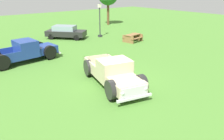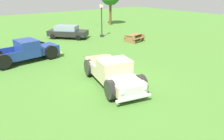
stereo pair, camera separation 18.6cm
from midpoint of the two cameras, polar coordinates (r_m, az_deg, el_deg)
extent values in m
plane|color=#477A2D|center=(13.23, 0.76, -3.27)|extent=(80.00, 80.00, 0.00)
cube|color=#C6B793|center=(11.26, 3.32, -3.94)|extent=(1.94, 1.93, 0.58)
cube|color=silver|center=(10.62, 5.36, -5.59)|extent=(1.41, 0.42, 0.49)
sphere|color=silver|center=(10.93, 8.24, -4.76)|extent=(0.21, 0.21, 0.21)
sphere|color=silver|center=(10.35, 2.21, -6.07)|extent=(0.21, 0.21, 0.21)
cube|color=#C6B793|center=(12.36, 0.18, -0.01)|extent=(2.04, 1.76, 1.21)
cube|color=#8C9EA8|center=(11.72, 1.49, 0.19)|extent=(1.48, 0.42, 0.53)
cube|color=#C6B793|center=(14.09, -2.87, 0.23)|extent=(2.25, 2.58, 0.11)
cube|color=#C6B793|center=(14.29, 0.23, 2.01)|extent=(0.63, 2.16, 0.58)
cube|color=#C6B793|center=(13.71, -6.15, 1.06)|extent=(0.63, 2.16, 0.58)
cube|color=#C6B793|center=(14.92, -4.41, 2.76)|extent=(1.73, 0.52, 0.58)
cylinder|color=black|center=(11.79, 7.12, -4.45)|extent=(0.42, 0.83, 0.80)
cylinder|color=#B7B7BC|center=(11.79, 7.16, -4.44)|extent=(0.32, 0.37, 0.32)
cylinder|color=black|center=(11.70, 7.16, -3.55)|extent=(0.54, 1.05, 1.01)
cylinder|color=black|center=(11.04, -0.80, -6.11)|extent=(0.42, 0.83, 0.80)
cylinder|color=#B7B7BC|center=(11.03, -0.85, -6.12)|extent=(0.32, 0.37, 0.32)
cylinder|color=black|center=(10.95, -0.81, -5.16)|extent=(0.54, 1.05, 1.01)
cylinder|color=black|center=(14.66, -0.04, 0.87)|extent=(0.42, 0.83, 0.80)
cylinder|color=#B7B7BC|center=(14.67, 0.00, 0.87)|extent=(0.32, 0.37, 0.32)
cylinder|color=black|center=(14.60, -0.04, 1.62)|extent=(0.54, 1.05, 1.01)
cylinder|color=black|center=(14.07, -6.61, -0.15)|extent=(0.42, 0.83, 0.80)
cylinder|color=#B7B7BC|center=(14.07, -6.65, -0.16)|extent=(0.32, 0.37, 0.32)
cylinder|color=black|center=(14.00, -6.64, 0.62)|extent=(0.54, 1.05, 1.01)
cube|color=silver|center=(10.74, 5.42, -7.26)|extent=(1.89, 0.58, 0.13)
cube|color=navy|center=(18.72, -17.48, 5.29)|extent=(1.74, 1.76, 0.59)
cube|color=silver|center=(19.08, -15.27, 5.80)|extent=(0.19, 1.47, 0.50)
sphere|color=silver|center=(19.63, -16.27, 6.20)|extent=(0.21, 0.21, 0.21)
sphere|color=silver|center=(18.51, -14.34, 5.53)|extent=(0.21, 0.21, 0.21)
cube|color=navy|center=(18.06, -21.83, 5.28)|extent=(1.54, 1.91, 1.24)
cube|color=#8C9EA8|center=(18.24, -20.05, 6.53)|extent=(0.17, 1.55, 0.54)
cube|color=navy|center=(17.65, -27.01, 2.23)|extent=(2.40, 1.98, 0.11)
cube|color=navy|center=(16.76, -26.30, 2.72)|extent=(2.26, 0.27, 0.59)
cylinder|color=black|center=(19.58, -18.59, 4.93)|extent=(0.83, 0.30, 0.82)
cylinder|color=#B7B7BC|center=(19.59, -18.60, 4.93)|extent=(0.35, 0.28, 0.33)
cylinder|color=black|center=(19.53, -18.66, 5.51)|extent=(1.05, 0.39, 1.03)
cylinder|color=black|center=(18.02, -16.07, 3.88)|extent=(0.83, 0.30, 0.82)
cylinder|color=#B7B7BC|center=(18.01, -16.05, 3.87)|extent=(0.35, 0.28, 0.33)
cylinder|color=black|center=(17.96, -16.13, 4.51)|extent=(1.05, 0.39, 1.03)
cylinder|color=black|center=(16.77, -26.89, 1.16)|extent=(0.83, 0.30, 0.82)
cylinder|color=#B7B7BC|center=(16.76, -26.88, 1.15)|extent=(0.35, 0.28, 0.33)
cylinder|color=black|center=(16.71, -27.00, 1.83)|extent=(1.05, 0.39, 1.03)
cube|color=silver|center=(19.18, -15.06, 4.86)|extent=(0.27, 1.96, 0.13)
cube|color=black|center=(25.27, -12.08, 9.39)|extent=(4.17, 4.39, 0.59)
cube|color=#7F939E|center=(25.22, -12.49, 10.64)|extent=(2.70, 2.78, 0.54)
cylinder|color=black|center=(25.56, -8.30, 9.08)|extent=(0.56, 0.60, 0.63)
cylinder|color=black|center=(24.10, -9.42, 8.32)|extent=(0.56, 0.60, 0.63)
cylinder|color=black|center=(26.59, -14.39, 9.10)|extent=(0.56, 0.60, 0.63)
cylinder|color=black|center=(25.20, -15.80, 8.35)|extent=(0.56, 0.60, 0.63)
cube|color=#2D2D33|center=(25.68, -3.33, 8.89)|extent=(0.36, 0.36, 0.25)
cylinder|color=#2D2D33|center=(25.39, -3.40, 12.53)|extent=(0.12, 0.12, 3.05)
cube|color=#F2EACC|center=(25.21, -3.49, 16.37)|extent=(0.28, 0.28, 0.36)
cone|color=#2D2D33|center=(25.19, -3.50, 16.78)|extent=(0.32, 0.32, 0.14)
cube|color=olive|center=(23.33, 5.21, 9.20)|extent=(1.90, 1.07, 0.06)
cube|color=olive|center=(23.05, 6.39, 8.25)|extent=(1.82, 0.56, 0.05)
cube|color=olive|center=(23.75, 4.02, 8.70)|extent=(1.82, 0.56, 0.05)
cube|color=olive|center=(22.79, 3.95, 7.99)|extent=(0.30, 1.40, 0.75)
cube|color=olive|center=(24.04, 6.35, 8.59)|extent=(0.30, 1.40, 0.75)
cylinder|color=brown|center=(34.22, -1.18, 14.41)|extent=(0.36, 0.36, 3.23)
camera|label=1|loc=(0.09, -90.42, -0.16)|focal=35.07mm
camera|label=2|loc=(0.09, 89.58, 0.16)|focal=35.07mm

